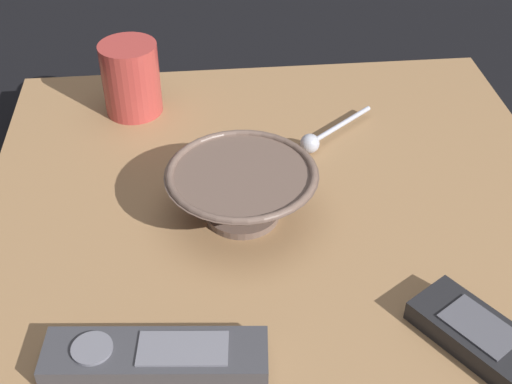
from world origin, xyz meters
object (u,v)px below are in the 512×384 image
at_px(teaspoon, 317,139).
at_px(tv_remote_near, 156,358).
at_px(coffee_mug, 131,79).
at_px(cereal_bowl, 242,190).
at_px(tv_remote_far, 497,349).

height_order(teaspoon, tv_remote_near, tv_remote_near).
height_order(coffee_mug, teaspoon, coffee_mug).
xyz_separation_m(cereal_bowl, tv_remote_far, (0.20, -0.20, -0.02)).
xyz_separation_m(coffee_mug, tv_remote_far, (0.32, -0.42, -0.04)).
height_order(coffee_mug, tv_remote_far, coffee_mug).
height_order(cereal_bowl, coffee_mug, coffee_mug).
height_order(tv_remote_near, tv_remote_far, tv_remote_near).
bearing_deg(tv_remote_far, coffee_mug, 126.81).
relative_size(cereal_bowl, coffee_mug, 1.70).
bearing_deg(coffee_mug, teaspoon, -25.44).
distance_m(coffee_mug, tv_remote_near, 0.41).
xyz_separation_m(cereal_bowl, teaspoon, (0.10, 0.12, -0.02)).
distance_m(coffee_mug, tv_remote_far, 0.53).
distance_m(coffee_mug, teaspoon, 0.25).
bearing_deg(cereal_bowl, tv_remote_far, -45.94).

